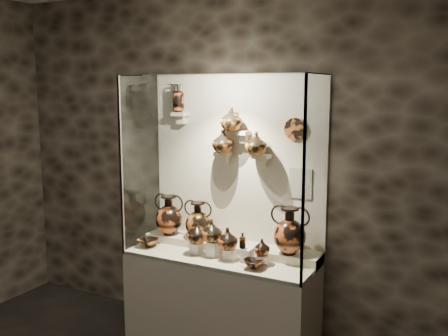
# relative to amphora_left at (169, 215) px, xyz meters

# --- Properties ---
(wall_back) EXTENTS (5.00, 0.02, 3.20)m
(wall_back) POSITION_rel_amphora_left_xyz_m (0.63, 0.18, 0.51)
(wall_back) COLOR black
(wall_back) RESTS_ON ground
(plinth) EXTENTS (1.70, 0.60, 0.80)m
(plinth) POSITION_rel_amphora_left_xyz_m (0.63, -0.14, -0.69)
(plinth) COLOR beige
(plinth) RESTS_ON floor
(front_tier) EXTENTS (1.68, 0.58, 0.03)m
(front_tier) POSITION_rel_amphora_left_xyz_m (0.63, -0.14, -0.28)
(front_tier) COLOR beige
(front_tier) RESTS_ON plinth
(rear_tier) EXTENTS (1.70, 0.25, 0.10)m
(rear_tier) POSITION_rel_amphora_left_xyz_m (0.63, 0.04, -0.24)
(rear_tier) COLOR beige
(rear_tier) RESTS_ON plinth
(back_panel) EXTENTS (1.70, 0.03, 1.60)m
(back_panel) POSITION_rel_amphora_left_xyz_m (0.63, 0.18, 0.51)
(back_panel) COLOR beige
(back_panel) RESTS_ON plinth
(glass_front) EXTENTS (1.70, 0.01, 1.60)m
(glass_front) POSITION_rel_amphora_left_xyz_m (0.63, -0.43, 0.51)
(glass_front) COLOR white
(glass_front) RESTS_ON plinth
(glass_left) EXTENTS (0.01, 0.60, 1.60)m
(glass_left) POSITION_rel_amphora_left_xyz_m (-0.22, -0.14, 0.51)
(glass_left) COLOR white
(glass_left) RESTS_ON plinth
(glass_right) EXTENTS (0.01, 0.60, 1.60)m
(glass_right) POSITION_rel_amphora_left_xyz_m (1.48, -0.14, 0.51)
(glass_right) COLOR white
(glass_right) RESTS_ON plinth
(glass_top) EXTENTS (1.70, 0.60, 0.01)m
(glass_top) POSITION_rel_amphora_left_xyz_m (0.63, -0.14, 1.30)
(glass_top) COLOR white
(glass_top) RESTS_ON back_panel
(frame_post_left) EXTENTS (0.02, 0.02, 1.60)m
(frame_post_left) POSITION_rel_amphora_left_xyz_m (-0.21, -0.43, 0.51)
(frame_post_left) COLOR gray
(frame_post_left) RESTS_ON plinth
(frame_post_right) EXTENTS (0.02, 0.02, 1.60)m
(frame_post_right) POSITION_rel_amphora_left_xyz_m (1.47, -0.43, 0.51)
(frame_post_right) COLOR gray
(frame_post_right) RESTS_ON plinth
(pedestal_a) EXTENTS (0.09, 0.09, 0.10)m
(pedestal_a) POSITION_rel_amphora_left_xyz_m (0.41, -0.19, -0.21)
(pedestal_a) COLOR silver
(pedestal_a) RESTS_ON front_tier
(pedestal_b) EXTENTS (0.09, 0.09, 0.13)m
(pedestal_b) POSITION_rel_amphora_left_xyz_m (0.58, -0.19, -0.20)
(pedestal_b) COLOR silver
(pedestal_b) RESTS_ON front_tier
(pedestal_c) EXTENTS (0.09, 0.09, 0.09)m
(pedestal_c) POSITION_rel_amphora_left_xyz_m (0.75, -0.19, -0.22)
(pedestal_c) COLOR silver
(pedestal_c) RESTS_ON front_tier
(pedestal_d) EXTENTS (0.09, 0.09, 0.12)m
(pedestal_d) POSITION_rel_amphora_left_xyz_m (0.91, -0.19, -0.20)
(pedestal_d) COLOR silver
(pedestal_d) RESTS_ON front_tier
(pedestal_e) EXTENTS (0.09, 0.09, 0.08)m
(pedestal_e) POSITION_rel_amphora_left_xyz_m (1.05, -0.19, -0.22)
(pedestal_e) COLOR silver
(pedestal_e) RESTS_ON front_tier
(bracket_ul) EXTENTS (0.14, 0.12, 0.04)m
(bracket_ul) POSITION_rel_amphora_left_xyz_m (0.08, 0.10, 0.96)
(bracket_ul) COLOR beige
(bracket_ul) RESTS_ON back_panel
(bracket_ca) EXTENTS (0.14, 0.12, 0.04)m
(bracket_ca) POSITION_rel_amphora_left_xyz_m (0.53, 0.10, 0.61)
(bracket_ca) COLOR beige
(bracket_ca) RESTS_ON back_panel
(bracket_cb) EXTENTS (0.10, 0.12, 0.04)m
(bracket_cb) POSITION_rel_amphora_left_xyz_m (0.73, 0.10, 0.81)
(bracket_cb) COLOR beige
(bracket_cb) RESTS_ON back_panel
(bracket_cc) EXTENTS (0.14, 0.12, 0.04)m
(bracket_cc) POSITION_rel_amphora_left_xyz_m (0.91, 0.10, 0.61)
(bracket_cc) COLOR beige
(bracket_cc) RESTS_ON back_panel
(amphora_left) EXTENTS (0.38, 0.38, 0.38)m
(amphora_left) POSITION_rel_amphora_left_xyz_m (0.00, 0.00, 0.00)
(amphora_left) COLOR #A0471E
(amphora_left) RESTS_ON rear_tier
(amphora_mid) EXTENTS (0.34, 0.34, 0.35)m
(amphora_mid) POSITION_rel_amphora_left_xyz_m (0.31, 0.01, -0.02)
(amphora_mid) COLOR #A95D1D
(amphora_mid) RESTS_ON rear_tier
(amphora_right) EXTENTS (0.34, 0.34, 0.41)m
(amphora_right) POSITION_rel_amphora_left_xyz_m (1.22, -0.01, 0.01)
(amphora_right) COLOR #A0471E
(amphora_right) RESTS_ON rear_tier
(jug_a) EXTENTS (0.19, 0.19, 0.20)m
(jug_a) POSITION_rel_amphora_left_xyz_m (0.43, -0.20, -0.06)
(jug_a) COLOR #A0471E
(jug_a) RESTS_ON pedestal_a
(jug_b) EXTENTS (0.25, 0.25, 0.20)m
(jug_b) POSITION_rel_amphora_left_xyz_m (0.56, -0.18, -0.03)
(jug_b) COLOR #A95D1D
(jug_b) RESTS_ON pedestal_b
(jug_c) EXTENTS (0.23, 0.23, 0.19)m
(jug_c) POSITION_rel_amphora_left_xyz_m (0.73, -0.20, -0.08)
(jug_c) COLOR #A0471E
(jug_c) RESTS_ON pedestal_c
(jug_e) EXTENTS (0.15, 0.15, 0.14)m
(jug_e) POSITION_rel_amphora_left_xyz_m (1.04, -0.17, -0.11)
(jug_e) COLOR #A0471E
(jug_e) RESTS_ON pedestal_e
(lekythos_small) EXTENTS (0.07, 0.07, 0.15)m
(lekythos_small) POSITION_rel_amphora_left_xyz_m (0.88, -0.20, -0.07)
(lekythos_small) COLOR #A95D1D
(lekythos_small) RESTS_ON pedestal_d
(kylix_left) EXTENTS (0.28, 0.25, 0.10)m
(kylix_left) POSITION_rel_amphora_left_xyz_m (-0.08, -0.23, -0.21)
(kylix_left) COLOR #A95D1D
(kylix_left) RESTS_ON front_tier
(kylix_right) EXTENTS (0.24, 0.21, 0.09)m
(kylix_right) POSITION_rel_amphora_left_xyz_m (1.02, -0.30, -0.22)
(kylix_right) COLOR #A0471E
(kylix_right) RESTS_ON front_tier
(lekythos_tall) EXTENTS (0.12, 0.12, 0.29)m
(lekythos_tall) POSITION_rel_amphora_left_xyz_m (0.07, 0.10, 1.12)
(lekythos_tall) COLOR #A0471E
(lekythos_tall) RESTS_ON bracket_ul
(ovoid_vase_a) EXTENTS (0.25, 0.25, 0.21)m
(ovoid_vase_a) POSITION_rel_amphora_left_xyz_m (0.55, 0.05, 0.73)
(ovoid_vase_a) COLOR #A95D1D
(ovoid_vase_a) RESTS_ON bracket_ca
(ovoid_vase_b) EXTENTS (0.24, 0.24, 0.21)m
(ovoid_vase_b) POSITION_rel_amphora_left_xyz_m (0.64, 0.05, 0.93)
(ovoid_vase_b) COLOR #A95D1D
(ovoid_vase_b) RESTS_ON bracket_cb
(ovoid_vase_c) EXTENTS (0.22, 0.22, 0.20)m
(ovoid_vase_c) POSITION_rel_amphora_left_xyz_m (0.88, 0.06, 0.73)
(ovoid_vase_c) COLOR #A95D1D
(ovoid_vase_c) RESTS_ON bracket_cc
(wall_plate) EXTENTS (0.19, 0.02, 0.19)m
(wall_plate) POSITION_rel_amphora_left_xyz_m (1.19, 0.15, 0.85)
(wall_plate) COLOR #AB5521
(wall_plate) RESTS_ON back_panel
(info_placard) EXTENTS (0.20, 0.01, 0.26)m
(info_placard) POSITION_rel_amphora_left_xyz_m (1.25, 0.16, 0.39)
(info_placard) COLOR beige
(info_placard) RESTS_ON back_panel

